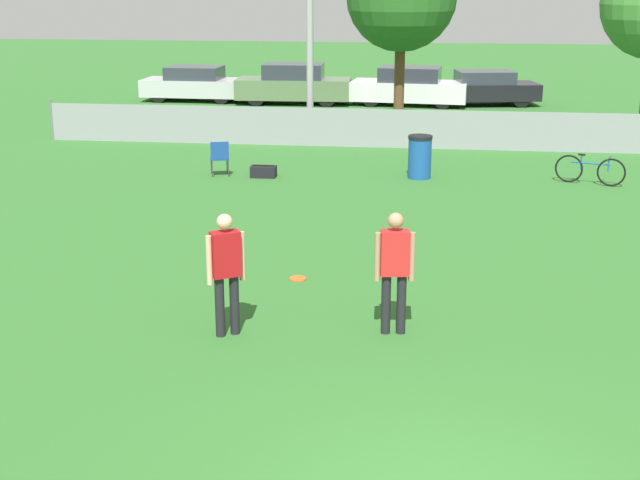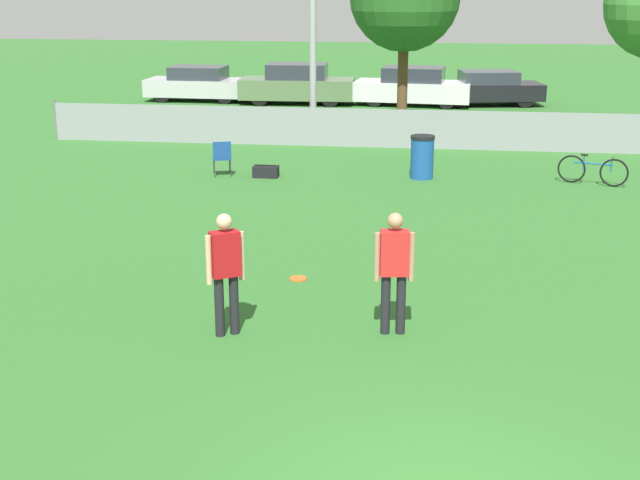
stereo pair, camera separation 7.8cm
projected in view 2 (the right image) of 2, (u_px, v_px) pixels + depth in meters
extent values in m
cube|color=gray|center=(446.00, 130.00, 25.11)|extent=(23.15, 0.03, 1.10)
cylinder|color=slate|center=(55.00, 119.00, 26.59)|extent=(0.07, 0.07, 1.21)
cylinder|color=#9E9EA3|center=(313.00, 15.00, 25.61)|extent=(0.20, 0.20, 7.31)
cylinder|color=brown|center=(402.00, 85.00, 27.75)|extent=(0.32, 0.32, 2.89)
cylinder|color=black|center=(386.00, 304.00, 12.14)|extent=(0.13, 0.13, 0.85)
cylinder|color=black|center=(401.00, 304.00, 12.14)|extent=(0.13, 0.13, 0.85)
cube|color=red|center=(394.00, 253.00, 11.93)|extent=(0.41, 0.27, 0.62)
sphere|color=tan|center=(395.00, 221.00, 11.80)|extent=(0.21, 0.21, 0.21)
cylinder|color=tan|center=(377.00, 257.00, 11.95)|extent=(0.08, 0.08, 0.67)
cylinder|color=tan|center=(412.00, 257.00, 11.95)|extent=(0.08, 0.08, 0.67)
cylinder|color=black|center=(219.00, 306.00, 12.06)|extent=(0.13, 0.13, 0.85)
cylinder|color=black|center=(234.00, 304.00, 12.14)|extent=(0.13, 0.13, 0.85)
cube|color=#B21419|center=(225.00, 254.00, 11.89)|extent=(0.44, 0.39, 0.62)
sphere|color=#D8AD8C|center=(224.00, 222.00, 11.76)|extent=(0.21, 0.21, 0.21)
cylinder|color=#D8AD8C|center=(209.00, 260.00, 11.81)|extent=(0.08, 0.08, 0.67)
cylinder|color=#D8AD8C|center=(242.00, 256.00, 12.00)|extent=(0.08, 0.08, 0.67)
cylinder|color=#E5591E|center=(298.00, 279.00, 14.42)|extent=(0.28, 0.28, 0.03)
torus|color=#E5591E|center=(298.00, 279.00, 14.42)|extent=(0.28, 0.28, 0.03)
cylinder|color=#333338|center=(229.00, 165.00, 22.13)|extent=(0.02, 0.02, 0.41)
cylinder|color=#333338|center=(214.00, 166.00, 22.06)|extent=(0.02, 0.02, 0.41)
cylinder|color=#333338|center=(231.00, 168.00, 21.76)|extent=(0.02, 0.02, 0.41)
cylinder|color=#333338|center=(215.00, 169.00, 21.69)|extent=(0.02, 0.02, 0.41)
cube|color=navy|center=(222.00, 158.00, 21.85)|extent=(0.55, 0.55, 0.03)
cube|color=navy|center=(222.00, 151.00, 21.59)|extent=(0.43, 0.16, 0.43)
torus|color=black|center=(571.00, 169.00, 21.10)|extent=(0.64, 0.26, 0.66)
torus|color=black|center=(614.00, 173.00, 20.67)|extent=(0.64, 0.26, 0.66)
cylinder|color=#195999|center=(593.00, 164.00, 20.84)|extent=(0.86, 0.33, 0.04)
cylinder|color=#195999|center=(584.00, 163.00, 20.93)|extent=(0.03, 0.03, 0.34)
cylinder|color=#195999|center=(611.00, 165.00, 20.66)|extent=(0.03, 0.03, 0.31)
cube|color=black|center=(585.00, 155.00, 20.88)|extent=(0.17, 0.11, 0.04)
cylinder|color=black|center=(612.00, 159.00, 20.62)|extent=(0.17, 0.42, 0.03)
cylinder|color=#194C99|center=(422.00, 159.00, 21.51)|extent=(0.56, 0.56, 0.96)
cylinder|color=black|center=(423.00, 137.00, 21.36)|extent=(0.59, 0.59, 0.08)
cube|color=black|center=(266.00, 172.00, 21.72)|extent=(0.61, 0.34, 0.28)
cube|color=black|center=(266.00, 165.00, 21.67)|extent=(0.52, 0.04, 0.02)
cylinder|color=black|center=(235.00, 91.00, 35.49)|extent=(0.63, 0.19, 0.62)
cylinder|color=black|center=(225.00, 96.00, 34.08)|extent=(0.63, 0.19, 0.62)
cylinder|color=black|center=(174.00, 90.00, 35.87)|extent=(0.63, 0.19, 0.62)
cylinder|color=black|center=(162.00, 94.00, 34.46)|extent=(0.63, 0.19, 0.62)
cube|color=#B7B7BC|center=(199.00, 87.00, 34.92)|extent=(4.07, 1.80, 0.65)
cube|color=#2D333D|center=(198.00, 73.00, 34.75)|extent=(2.13, 1.55, 0.49)
cylinder|color=black|center=(334.00, 93.00, 34.75)|extent=(0.68, 0.21, 0.67)
cylinder|color=black|center=(330.00, 98.00, 33.32)|extent=(0.68, 0.21, 0.67)
cylinder|color=black|center=(266.00, 92.00, 34.99)|extent=(0.68, 0.21, 0.67)
cylinder|color=black|center=(260.00, 97.00, 33.56)|extent=(0.68, 0.21, 0.67)
cube|color=#59724C|center=(297.00, 88.00, 34.09)|extent=(4.39, 1.89, 0.75)
cube|color=#2D333D|center=(297.00, 71.00, 33.90)|extent=(2.31, 1.60, 0.56)
cylinder|color=black|center=(450.00, 96.00, 34.17)|extent=(0.63, 0.23, 0.62)
cylinder|color=black|center=(447.00, 101.00, 32.75)|extent=(0.63, 0.23, 0.62)
cylinder|color=black|center=(381.00, 94.00, 34.74)|extent=(0.63, 0.23, 0.62)
cylinder|color=black|center=(375.00, 99.00, 33.33)|extent=(0.63, 0.23, 0.62)
cube|color=white|center=(413.00, 91.00, 33.68)|extent=(4.47, 2.12, 0.72)
cube|color=#2D333D|center=(414.00, 74.00, 33.50)|extent=(2.38, 1.72, 0.54)
cylinder|color=black|center=(515.00, 94.00, 34.53)|extent=(0.68, 0.30, 0.66)
cylinder|color=black|center=(525.00, 99.00, 33.11)|extent=(0.68, 0.30, 0.66)
cylinder|color=black|center=(451.00, 94.00, 34.39)|extent=(0.68, 0.30, 0.66)
cylinder|color=black|center=(459.00, 99.00, 32.98)|extent=(0.68, 0.30, 0.66)
cube|color=black|center=(488.00, 91.00, 33.70)|extent=(4.26, 2.44, 0.61)
cube|color=#2D333D|center=(489.00, 77.00, 33.54)|extent=(2.33, 1.87, 0.46)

